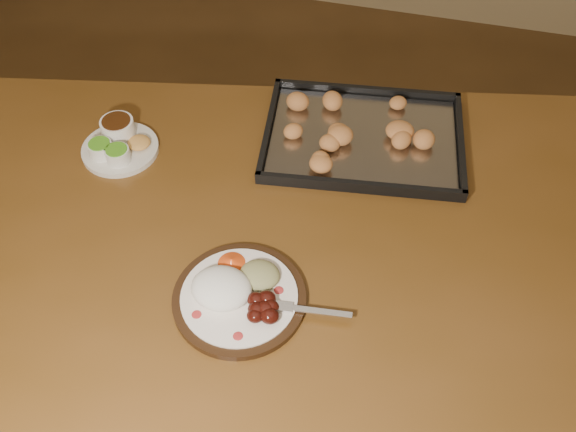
# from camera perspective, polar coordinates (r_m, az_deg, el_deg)

# --- Properties ---
(ground) EXTENTS (4.00, 4.00, 0.00)m
(ground) POSITION_cam_1_polar(r_m,az_deg,el_deg) (1.91, 0.87, -14.83)
(ground) COLOR brown
(ground) RESTS_ON ground
(dining_table) EXTENTS (1.65, 1.18, 0.75)m
(dining_table) POSITION_cam_1_polar(r_m,az_deg,el_deg) (1.33, -3.28, -3.99)
(dining_table) COLOR brown
(dining_table) RESTS_ON ground
(dinner_plate) EXTENTS (0.32, 0.24, 0.06)m
(dinner_plate) POSITION_cam_1_polar(r_m,az_deg,el_deg) (1.15, -4.49, -6.87)
(dinner_plate) COLOR black
(dinner_plate) RESTS_ON dining_table
(condiment_saucer) EXTENTS (0.17, 0.17, 0.06)m
(condiment_saucer) POSITION_cam_1_polar(r_m,az_deg,el_deg) (1.44, -14.87, 6.28)
(condiment_saucer) COLOR silver
(condiment_saucer) RESTS_ON dining_table
(baking_tray) EXTENTS (0.47, 0.37, 0.05)m
(baking_tray) POSITION_cam_1_polar(r_m,az_deg,el_deg) (1.43, 6.69, 7.08)
(baking_tray) COLOR black
(baking_tray) RESTS_ON dining_table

